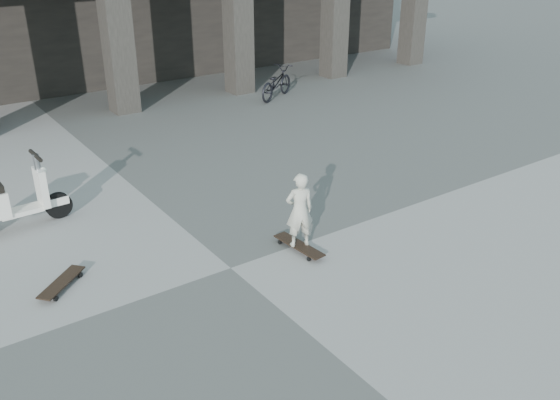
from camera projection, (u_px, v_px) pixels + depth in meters
ground at (231, 268)px, 8.50m from camera, size 90.00×90.00×0.00m
longboard at (299, 246)px, 8.93m from camera, size 0.30×0.97×0.10m
skateboard_spare at (62, 283)px, 8.00m from camera, size 0.79×0.73×0.10m
child at (300, 210)px, 8.68m from camera, size 0.49×0.39×1.16m
bicycle at (276, 83)px, 16.78m from camera, size 1.76×1.32×0.88m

